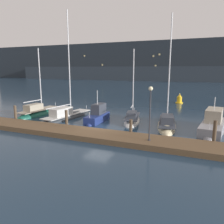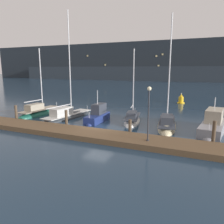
# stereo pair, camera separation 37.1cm
# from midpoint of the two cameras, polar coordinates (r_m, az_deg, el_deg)

# --- Properties ---
(ground_plane) EXTENTS (400.00, 400.00, 0.00)m
(ground_plane) POSITION_cam_midpoint_polar(r_m,az_deg,el_deg) (20.92, -3.26, -4.94)
(ground_plane) COLOR #1E3347
(dock) EXTENTS (26.37, 2.80, 0.45)m
(dock) POSITION_cam_midpoint_polar(r_m,az_deg,el_deg) (19.22, -5.85, -5.75)
(dock) COLOR brown
(dock) RESTS_ON ground
(mooring_pile_0) EXTENTS (0.28, 0.28, 1.86)m
(mooring_pile_0) POSITION_cam_midpoint_polar(r_m,az_deg,el_deg) (26.41, -23.37, -0.36)
(mooring_pile_0) COLOR #4C3D2D
(mooring_pile_0) RESTS_ON ground
(mooring_pile_1) EXTENTS (0.28, 0.28, 1.82)m
(mooring_pile_1) POSITION_cam_midpoint_polar(r_m,az_deg,el_deg) (22.11, -11.37, -1.81)
(mooring_pile_1) COLOR #4C3D2D
(mooring_pile_1) RESTS_ON ground
(mooring_pile_2) EXTENTS (0.28, 0.28, 1.48)m
(mooring_pile_2) POSITION_cam_midpoint_polar(r_m,az_deg,el_deg) (19.25, 5.27, -4.12)
(mooring_pile_2) COLOR #4C3D2D
(mooring_pile_2) RESTS_ON ground
(mooring_pile_3) EXTENTS (0.28, 0.28, 1.99)m
(mooring_pile_3) POSITION_cam_midpoint_polar(r_m,az_deg,el_deg) (18.35, 25.56, -5.14)
(mooring_pile_3) COLOR #4C3D2D
(mooring_pile_3) RESTS_ON ground
(sailboat_berth_1) EXTENTS (2.28, 7.15, 9.00)m
(sailboat_berth_1) POSITION_cam_midpoint_polar(r_m,az_deg,el_deg) (29.52, -18.08, -0.38)
(sailboat_berth_1) COLOR #195647
(sailboat_berth_1) RESTS_ON ground
(sailboat_berth_2) EXTENTS (3.07, 8.68, 12.94)m
(sailboat_berth_2) POSITION_cam_midpoint_polar(r_m,az_deg,el_deg) (26.76, -11.25, -1.15)
(sailboat_berth_2) COLOR #2D3338
(sailboat_berth_2) RESTS_ON ground
(motorboat_berth_3) EXTENTS (1.57, 4.62, 4.08)m
(motorboat_berth_3) POSITION_cam_midpoint_polar(r_m,az_deg,el_deg) (24.52, -3.34, -1.68)
(motorboat_berth_3) COLOR navy
(motorboat_berth_3) RESTS_ON ground
(sailboat_berth_4) EXTENTS (2.74, 5.86, 8.50)m
(sailboat_berth_4) POSITION_cam_midpoint_polar(r_m,az_deg,el_deg) (24.41, 5.75, -2.26)
(sailboat_berth_4) COLOR white
(sailboat_berth_4) RESTS_ON ground
(sailboat_berth_5) EXTENTS (2.88, 7.47, 11.84)m
(sailboat_berth_5) POSITION_cam_midpoint_polar(r_m,az_deg,el_deg) (23.09, 14.56, -3.38)
(sailboat_berth_5) COLOR beige
(sailboat_berth_5) RESTS_ON ground
(motorboat_berth_6) EXTENTS (2.86, 6.75, 3.79)m
(motorboat_berth_6) POSITION_cam_midpoint_polar(r_m,az_deg,el_deg) (22.73, 25.24, -3.69)
(motorboat_berth_6) COLOR gray
(motorboat_berth_6) RESTS_ON ground
(channel_buoy) EXTENTS (1.24, 1.24, 1.75)m
(channel_buoy) POSITION_cam_midpoint_polar(r_m,az_deg,el_deg) (39.20, 17.85, 3.10)
(channel_buoy) COLOR gold
(channel_buoy) RESTS_ON ground
(dock_lamppost) EXTENTS (0.32, 0.32, 4.11)m
(dock_lamppost) POSITION_cam_midpoint_polar(r_m,az_deg,el_deg) (16.35, 10.22, 1.80)
(dock_lamppost) COLOR #2D2D33
(dock_lamppost) RESTS_ON dock
(hillside_backdrop) EXTENTS (240.00, 23.00, 19.33)m
(hillside_backdrop) POSITION_cam_midpoint_polar(r_m,az_deg,el_deg) (116.97, 18.28, 12.23)
(hillside_backdrop) COLOR #232B33
(hillside_backdrop) RESTS_ON ground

